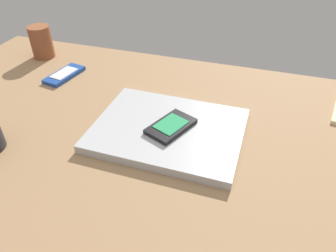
{
  "coord_description": "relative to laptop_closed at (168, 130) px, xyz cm",
  "views": [
    {
      "loc": [
        -22.04,
        45.92,
        44.77
      ],
      "look_at": [
        -5.95,
        -4.24,
        5.0
      ],
      "focal_mm": 34.37,
      "sensor_mm": 36.0,
      "label": 1
    }
  ],
  "objects": [
    {
      "name": "cell_phone_on_laptop",
      "position": [
        -0.72,
        0.29,
        1.43
      ],
      "size": [
        9.48,
        11.63,
        1.08
      ],
      "color": "black",
      "rests_on": "laptop_closed"
    },
    {
      "name": "pen_cup",
      "position": [
        46.99,
        -24.44,
        3.69
      ],
      "size": [
        6.2,
        6.2,
        9.23
      ],
      "primitive_type": "cylinder",
      "color": "brown",
      "rests_on": "desk_surface"
    },
    {
      "name": "desk_surface",
      "position": [
        5.95,
        4.24,
        -2.42
      ],
      "size": [
        120.0,
        80.0,
        3.0
      ],
      "primitive_type": "cube",
      "color": "#9E7751",
      "rests_on": "ground"
    },
    {
      "name": "laptop_closed",
      "position": [
        0.0,
        0.0,
        0.0
      ],
      "size": [
        30.52,
        23.53,
        1.85
      ],
      "primitive_type": "cube",
      "rotation": [
        0.0,
        0.0,
        -0.01
      ],
      "color": "#B7BABC",
      "rests_on": "desk_surface"
    },
    {
      "name": "cell_phone_on_desk",
      "position": [
        34.31,
        -15.19,
        -0.36
      ],
      "size": [
        6.93,
        12.3,
        1.19
      ],
      "color": "#1E479E",
      "rests_on": "desk_surface"
    }
  ]
}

